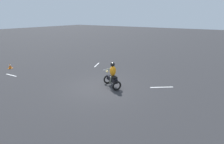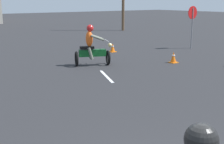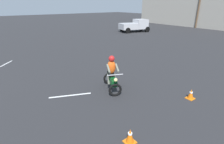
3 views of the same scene
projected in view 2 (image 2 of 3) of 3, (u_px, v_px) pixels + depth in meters
name	position (u px, v px, depth m)	size (l,w,h in m)	color
motorcycle_rider_background	(91.00, 48.00, 12.58)	(1.53, 1.13, 1.66)	black
stop_sign	(192.00, 18.00, 16.85)	(0.70, 0.08, 2.30)	slate
traffic_cone_near_left	(173.00, 57.00, 13.24)	(0.32, 0.32, 0.48)	orange
traffic_cone_mid_center	(113.00, 48.00, 16.01)	(0.32, 0.32, 0.44)	orange
lane_stripe_ne	(106.00, 76.00, 10.93)	(0.10, 1.83, 0.01)	silver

